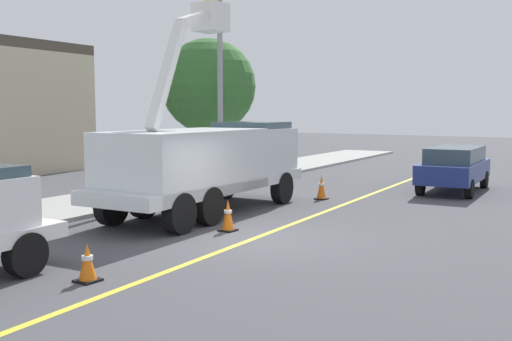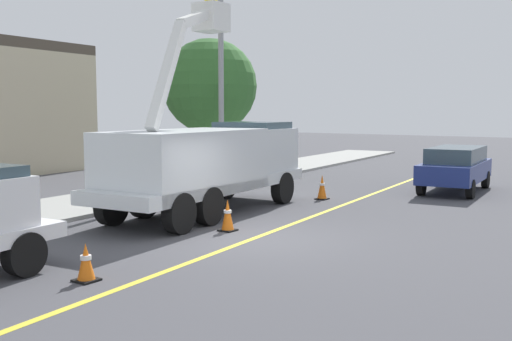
% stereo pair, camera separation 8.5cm
% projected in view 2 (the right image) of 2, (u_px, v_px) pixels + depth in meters
% --- Properties ---
extents(ground, '(120.00, 120.00, 0.00)m').
position_uv_depth(ground, '(254.00, 238.00, 14.41)').
color(ground, '#47474C').
extents(sidewalk_far_side, '(60.08, 8.92, 0.12)m').
position_uv_depth(sidewalk_far_side, '(45.00, 211.00, 17.98)').
color(sidewalk_far_side, '#9E9E99').
rests_on(sidewalk_far_side, ground).
extents(lane_centre_stripe, '(49.82, 4.61, 0.01)m').
position_uv_depth(lane_centre_stripe, '(254.00, 238.00, 14.41)').
color(lane_centre_stripe, yellow).
rests_on(lane_centre_stripe, ground).
extents(utility_bucket_truck, '(8.39, 3.22, 6.96)m').
position_uv_depth(utility_bucket_truck, '(208.00, 159.00, 17.94)').
color(utility_bucket_truck, silver).
rests_on(utility_bucket_truck, ground).
extents(passing_minivan, '(4.95, 2.32, 1.69)m').
position_uv_depth(passing_minivan, '(456.00, 166.00, 22.65)').
color(passing_minivan, navy).
rests_on(passing_minivan, ground).
extents(traffic_cone_mid_front, '(0.40, 0.40, 0.70)m').
position_uv_depth(traffic_cone_mid_front, '(86.00, 262.00, 10.78)').
color(traffic_cone_mid_front, black).
rests_on(traffic_cone_mid_front, ground).
extents(traffic_cone_mid_rear, '(0.40, 0.40, 0.81)m').
position_uv_depth(traffic_cone_mid_rear, '(228.00, 216.00, 15.27)').
color(traffic_cone_mid_rear, black).
rests_on(traffic_cone_mid_rear, ground).
extents(traffic_cone_trailing, '(0.40, 0.40, 0.86)m').
position_uv_depth(traffic_cone_trailing, '(322.00, 187.00, 20.69)').
color(traffic_cone_trailing, black).
rests_on(traffic_cone_trailing, ground).
extents(traffic_signal_mast, '(6.68, 0.90, 8.91)m').
position_uv_depth(traffic_signal_mast, '(192.00, 22.00, 22.26)').
color(traffic_signal_mast, gray).
rests_on(traffic_signal_mast, ground).
extents(street_tree_right, '(4.25, 4.25, 6.29)m').
position_uv_depth(street_tree_right, '(210.00, 86.00, 26.89)').
color(street_tree_right, brown).
rests_on(street_tree_right, ground).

